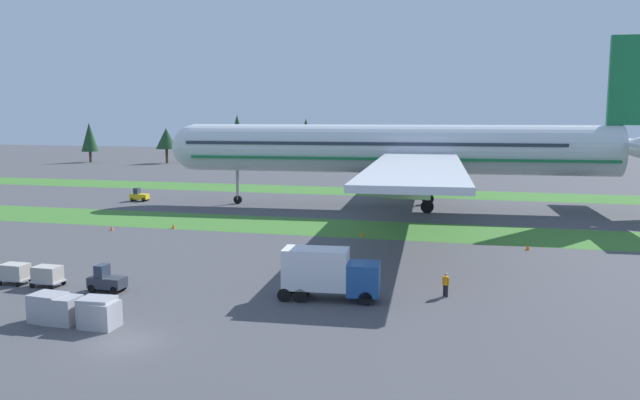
% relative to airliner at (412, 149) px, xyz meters
% --- Properties ---
extents(ground_plane, '(400.00, 400.00, 0.00)m').
position_rel_airliner_xyz_m(ground_plane, '(-10.11, -55.86, -8.16)').
color(ground_plane, '#47474C').
extents(grass_strip_near, '(320.00, 11.12, 0.01)m').
position_rel_airliner_xyz_m(grass_strip_near, '(-10.11, -17.29, -8.16)').
color(grass_strip_near, '#3D752D').
rests_on(grass_strip_near, ground).
extents(grass_strip_far, '(320.00, 11.12, 0.01)m').
position_rel_airliner_xyz_m(grass_strip_far, '(-10.11, 16.96, -8.16)').
color(grass_strip_far, '#3D752D').
rests_on(grass_strip_far, ground).
extents(airliner, '(69.10, 84.90, 22.78)m').
position_rel_airliner_xyz_m(airliner, '(0.00, 0.00, 0.00)').
color(airliner, silver).
rests_on(airliner, ground).
extents(baggage_tug, '(2.62, 1.33, 1.97)m').
position_rel_airliner_xyz_m(baggage_tug, '(-17.10, -46.89, -7.35)').
color(baggage_tug, '#2D333D').
rests_on(baggage_tug, ground).
extents(cargo_dolly_lead, '(2.22, 1.53, 1.55)m').
position_rel_airliner_xyz_m(cargo_dolly_lead, '(-22.12, -46.83, -7.24)').
color(cargo_dolly_lead, '#A3A3A8').
rests_on(cargo_dolly_lead, ground).
extents(cargo_dolly_second, '(2.22, 1.53, 1.55)m').
position_rel_airliner_xyz_m(cargo_dolly_second, '(-25.02, -46.79, -7.24)').
color(cargo_dolly_second, '#A3A3A8').
rests_on(cargo_dolly_second, ground).
extents(catering_truck, '(7.14, 2.96, 3.58)m').
position_rel_airliner_xyz_m(catering_truck, '(-0.91, -44.81, -6.21)').
color(catering_truck, '#1E4C8E').
rests_on(catering_truck, ground).
extents(pushback_tractor, '(2.69, 1.48, 1.97)m').
position_rel_airliner_xyz_m(pushback_tractor, '(-40.25, -2.85, -7.35)').
color(pushback_tractor, yellow).
rests_on(pushback_tractor, ground).
extents(ground_crew_marshaller, '(0.49, 0.36, 1.74)m').
position_rel_airliner_xyz_m(ground_crew_marshaller, '(6.96, -42.15, -7.22)').
color(ground_crew_marshaller, black).
rests_on(ground_crew_marshaller, ground).
extents(uld_container_0, '(2.12, 1.75, 1.79)m').
position_rel_airliner_xyz_m(uld_container_0, '(-16.71, -53.73, -7.27)').
color(uld_container_0, '#A3A3A8').
rests_on(uld_container_0, ground).
extents(uld_container_1, '(2.01, 1.61, 1.68)m').
position_rel_airliner_xyz_m(uld_container_1, '(-15.66, -53.80, -7.32)').
color(uld_container_1, '#A3A3A8').
rests_on(uld_container_1, ground).
extents(uld_container_2, '(2.02, 1.63, 1.61)m').
position_rel_airliner_xyz_m(uld_container_2, '(-12.89, -53.94, -7.36)').
color(uld_container_2, '#A3A3A8').
rests_on(uld_container_2, ground).
extents(uld_container_3, '(2.11, 1.74, 1.78)m').
position_rel_airliner_xyz_m(uld_container_3, '(-13.21, -53.75, -7.27)').
color(uld_container_3, '#A3A3A8').
rests_on(uld_container_3, ground).
extents(taxiway_marker_0, '(0.44, 0.44, 0.54)m').
position_rel_airliner_xyz_m(taxiway_marker_0, '(13.72, -24.41, -7.90)').
color(taxiway_marker_0, orange).
rests_on(taxiway_marker_0, ground).
extents(taxiway_marker_1, '(0.44, 0.44, 0.56)m').
position_rel_airliner_xyz_m(taxiway_marker_1, '(-24.44, -22.45, -7.89)').
color(taxiway_marker_1, orange).
rests_on(taxiway_marker_1, ground).
extents(taxiway_marker_2, '(0.44, 0.44, 0.54)m').
position_rel_airliner_xyz_m(taxiway_marker_2, '(-2.88, -21.75, -7.89)').
color(taxiway_marker_2, orange).
rests_on(taxiway_marker_2, ground).
extents(taxiway_marker_3, '(0.44, 0.44, 0.46)m').
position_rel_airliner_xyz_m(taxiway_marker_3, '(-30.59, -25.14, -7.93)').
color(taxiway_marker_3, orange).
rests_on(taxiway_marker_3, ground).
extents(distant_tree_line, '(173.50, 9.51, 12.87)m').
position_rel_airliner_xyz_m(distant_tree_line, '(-11.00, 64.19, -0.89)').
color(distant_tree_line, '#4C3823').
rests_on(distant_tree_line, ground).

